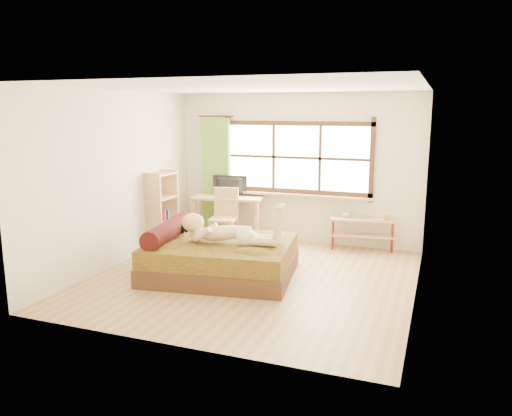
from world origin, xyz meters
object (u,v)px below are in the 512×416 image
at_px(bed, 218,257).
at_px(kitten, 180,228).
at_px(pipe_shelf, 363,227).
at_px(chair, 225,213).
at_px(bookshelf, 162,209).
at_px(desk, 228,202).
at_px(woman, 229,222).

bearing_deg(bed, kitten, 162.61).
height_order(bed, pipe_shelf, bed).
bearing_deg(chair, bookshelf, -156.50).
distance_m(pipe_shelf, bookshelf, 3.52).
height_order(kitten, chair, chair).
bearing_deg(bookshelf, pipe_shelf, 19.97).
bearing_deg(kitten, desk, 82.89).
bearing_deg(bed, chair, 102.44).
distance_m(desk, bookshelf, 1.28).
relative_size(pipe_shelf, bookshelf, 0.84).
height_order(kitten, pipe_shelf, kitten).
distance_m(bed, desk, 2.17).
xyz_separation_m(bed, desk, (-0.71, 2.00, 0.43)).
bearing_deg(pipe_shelf, chair, -177.24).
distance_m(chair, pipe_shelf, 2.46).
bearing_deg(kitten, woman, -18.05).
relative_size(kitten, chair, 0.30).
distance_m(woman, desk, 2.24).
height_order(chair, bookshelf, bookshelf).
height_order(desk, pipe_shelf, desk).
height_order(woman, bookshelf, bookshelf).
relative_size(desk, bookshelf, 1.03).
bearing_deg(bed, bookshelf, 137.69).
bearing_deg(chair, pipe_shelf, 2.24).
height_order(bed, bookshelf, bookshelf).
distance_m(woman, pipe_shelf, 2.72).
bearing_deg(bed, desk, 101.18).
bearing_deg(bed, woman, -20.25).
bearing_deg(chair, kitten, -100.77).
height_order(kitten, bookshelf, bookshelf).
xyz_separation_m(woman, kitten, (-0.87, 0.15, -0.19)).
distance_m(bed, kitten, 0.77).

